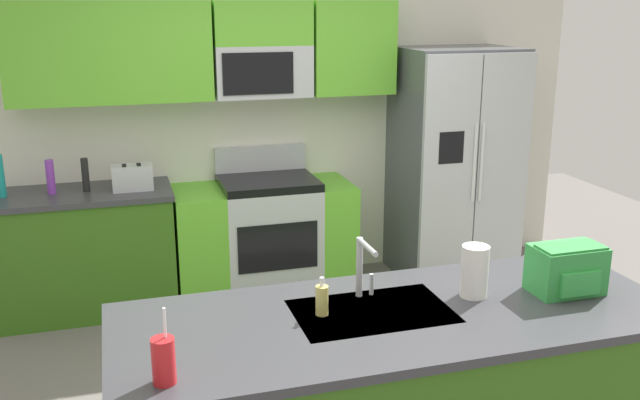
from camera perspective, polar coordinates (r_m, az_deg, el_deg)
kitchen_wall_unit at (r=5.52m, az=-5.73°, el=8.15°), size 5.20×0.43×2.60m
back_counter at (r=5.39m, az=-18.41°, el=-3.98°), size 1.27×0.63×0.90m
range_oven at (r=5.50m, az=-4.52°, el=-2.90°), size 1.36×0.61×1.10m
refrigerator at (r=5.81m, az=10.76°, el=2.84°), size 0.90×0.76×1.85m
toaster at (r=5.19m, az=-14.88°, el=1.77°), size 0.28×0.16×0.18m
pepper_mill at (r=5.23m, az=-18.38°, el=1.93°), size 0.05×0.05×0.24m
bottle_purple at (r=5.25m, az=-20.89°, el=1.75°), size 0.06×0.06×0.24m
bottle_teal at (r=5.28m, az=-24.38°, el=1.77°), size 0.06×0.06×0.30m
sink_faucet at (r=3.17m, az=3.47°, el=-5.11°), size 0.09×0.21×0.28m
drink_cup_red at (r=2.59m, az=-12.49°, el=-12.51°), size 0.08×0.08×0.29m
soap_dispenser at (r=3.05m, az=0.16°, el=-8.03°), size 0.06×0.06×0.17m
paper_towel_roll at (r=3.28m, az=12.35°, el=-5.63°), size 0.12×0.12×0.24m
backpack at (r=3.44m, az=19.28°, el=-5.21°), size 0.32×0.22×0.23m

